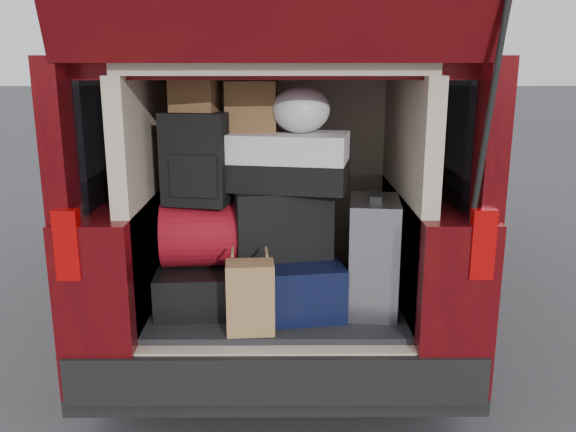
# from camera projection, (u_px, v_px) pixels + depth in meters

# --- Properties ---
(ground) EXTENTS (80.00, 80.00, 0.00)m
(ground) POSITION_uv_depth(u_px,v_px,m) (277.00, 416.00, 3.10)
(ground) COLOR #3B3B3D
(ground) RESTS_ON ground
(minivan) EXTENTS (1.90, 5.35, 2.77)m
(minivan) POSITION_uv_depth(u_px,v_px,m) (280.00, 174.00, 4.67)
(minivan) COLOR black
(minivan) RESTS_ON ground
(load_floor) EXTENTS (1.24, 1.05, 0.55)m
(load_floor) POSITION_uv_depth(u_px,v_px,m) (278.00, 343.00, 3.30)
(load_floor) COLOR black
(load_floor) RESTS_ON ground
(black_hardshell) EXTENTS (0.41, 0.55, 0.21)m
(black_hardshell) POSITION_uv_depth(u_px,v_px,m) (197.00, 284.00, 3.11)
(black_hardshell) COLOR black
(black_hardshell) RESTS_ON load_floor
(navy_hardshell) EXTENTS (0.57, 0.67, 0.26)m
(navy_hardshell) POSITION_uv_depth(u_px,v_px,m) (287.00, 280.00, 3.09)
(navy_hardshell) COLOR black
(navy_hardshell) RESTS_ON load_floor
(silver_roller) EXTENTS (0.28, 0.40, 0.56)m
(silver_roller) POSITION_uv_depth(u_px,v_px,m) (373.00, 255.00, 2.99)
(silver_roller) COLOR silver
(silver_roller) RESTS_ON load_floor
(kraft_bag) EXTENTS (0.23, 0.15, 0.33)m
(kraft_bag) POSITION_uv_depth(u_px,v_px,m) (250.00, 298.00, 2.76)
(kraft_bag) COLOR #A5804A
(kraft_bag) RESTS_ON load_floor
(red_duffel) EXTENTS (0.52, 0.36, 0.32)m
(red_duffel) POSITION_uv_depth(u_px,v_px,m) (212.00, 233.00, 3.04)
(red_duffel) COLOR maroon
(red_duffel) RESTS_ON black_hardshell
(black_soft_case) EXTENTS (0.51, 0.36, 0.34)m
(black_soft_case) POSITION_uv_depth(u_px,v_px,m) (282.00, 222.00, 3.02)
(black_soft_case) COLOR black
(black_soft_case) RESTS_ON navy_hardshell
(backpack) EXTENTS (0.34, 0.25, 0.44)m
(backpack) POSITION_uv_depth(u_px,v_px,m) (196.00, 159.00, 2.91)
(backpack) COLOR black
(backpack) RESTS_ON red_duffel
(twotone_duffel) EXTENTS (0.66, 0.42, 0.27)m
(twotone_duffel) POSITION_uv_depth(u_px,v_px,m) (284.00, 161.00, 2.95)
(twotone_duffel) COLOR white
(twotone_duffel) RESTS_ON black_soft_case
(grocery_sack_lower) EXTENTS (0.24, 0.21, 0.19)m
(grocery_sack_lower) POSITION_uv_depth(u_px,v_px,m) (195.00, 91.00, 2.88)
(grocery_sack_lower) COLOR brown
(grocery_sack_lower) RESTS_ON backpack
(grocery_sack_upper) EXTENTS (0.25, 0.20, 0.24)m
(grocery_sack_upper) POSITION_uv_depth(u_px,v_px,m) (251.00, 106.00, 2.95)
(grocery_sack_upper) COLOR brown
(grocery_sack_upper) RESTS_ON twotone_duffel
(plastic_bag_center) EXTENTS (0.30, 0.28, 0.22)m
(plastic_bag_center) POSITION_uv_depth(u_px,v_px,m) (301.00, 110.00, 2.88)
(plastic_bag_center) COLOR silver
(plastic_bag_center) RESTS_ON twotone_duffel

